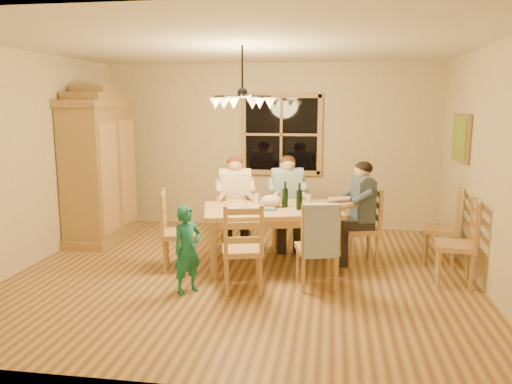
% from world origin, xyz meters
% --- Properties ---
extents(floor, '(5.50, 5.50, 0.00)m').
position_xyz_m(floor, '(0.00, 0.00, 0.00)').
color(floor, brown).
rests_on(floor, ground).
extents(ceiling, '(5.50, 5.00, 0.02)m').
position_xyz_m(ceiling, '(0.00, 0.00, 2.70)').
color(ceiling, white).
rests_on(ceiling, wall_back).
extents(wall_back, '(5.50, 0.02, 2.70)m').
position_xyz_m(wall_back, '(0.00, 2.50, 1.35)').
color(wall_back, '#C7B98D').
rests_on(wall_back, floor).
extents(wall_left, '(0.02, 5.00, 2.70)m').
position_xyz_m(wall_left, '(-2.75, 0.00, 1.35)').
color(wall_left, '#C7B98D').
rests_on(wall_left, floor).
extents(wall_right, '(0.02, 5.00, 2.70)m').
position_xyz_m(wall_right, '(2.75, 0.00, 1.35)').
color(wall_right, '#C7B98D').
rests_on(wall_right, floor).
extents(window, '(1.30, 0.06, 1.30)m').
position_xyz_m(window, '(0.20, 2.47, 1.55)').
color(window, black).
rests_on(window, wall_back).
extents(painting, '(0.06, 0.78, 0.64)m').
position_xyz_m(painting, '(2.71, 1.20, 1.60)').
color(painting, olive).
rests_on(painting, wall_right).
extents(chandelier, '(0.77, 0.68, 0.71)m').
position_xyz_m(chandelier, '(-0.00, 0.00, 2.08)').
color(chandelier, black).
rests_on(chandelier, ceiling).
extents(armoire, '(0.66, 1.40, 2.30)m').
position_xyz_m(armoire, '(-2.42, 1.27, 1.06)').
color(armoire, olive).
rests_on(armoire, floor).
extents(dining_table, '(1.86, 1.39, 0.76)m').
position_xyz_m(dining_table, '(0.30, 0.34, 0.66)').
color(dining_table, tan).
rests_on(dining_table, floor).
extents(chair_far_left, '(0.53, 0.51, 0.99)m').
position_xyz_m(chair_far_left, '(-0.29, 1.00, 0.30)').
color(chair_far_left, tan).
rests_on(chair_far_left, floor).
extents(chair_far_right, '(0.53, 0.51, 0.99)m').
position_xyz_m(chair_far_right, '(0.43, 1.18, 0.30)').
color(chair_far_right, tan).
rests_on(chair_far_right, floor).
extents(chair_near_left, '(0.53, 0.51, 0.99)m').
position_xyz_m(chair_near_left, '(0.09, -0.53, 0.30)').
color(chair_near_left, tan).
rests_on(chair_near_left, floor).
extents(chair_near_right, '(0.53, 0.51, 0.99)m').
position_xyz_m(chair_near_right, '(0.90, -0.33, 0.30)').
color(chair_near_right, tan).
rests_on(chair_near_right, floor).
extents(chair_end_left, '(0.51, 0.53, 0.99)m').
position_xyz_m(chair_end_left, '(-0.82, 0.06, 0.30)').
color(chair_end_left, tan).
rests_on(chair_end_left, floor).
extents(chair_end_right, '(0.51, 0.53, 0.99)m').
position_xyz_m(chair_end_right, '(1.42, 0.62, 0.30)').
color(chair_end_right, tan).
rests_on(chair_end_right, floor).
extents(adult_woman, '(0.47, 0.50, 0.87)m').
position_xyz_m(adult_woman, '(-0.29, 1.00, 0.84)').
color(adult_woman, beige).
rests_on(adult_woman, floor).
extents(adult_plaid_man, '(0.47, 0.50, 0.87)m').
position_xyz_m(adult_plaid_man, '(0.43, 1.18, 0.84)').
color(adult_plaid_man, '#316487').
rests_on(adult_plaid_man, floor).
extents(adult_slate_man, '(0.50, 0.47, 0.87)m').
position_xyz_m(adult_slate_man, '(1.42, 0.62, 0.84)').
color(adult_slate_man, '#3C4D60').
rests_on(adult_slate_man, floor).
extents(towel, '(0.39, 0.19, 0.58)m').
position_xyz_m(towel, '(0.94, -0.51, 0.70)').
color(towel, '#94A8C8').
rests_on(towel, chair_near_right).
extents(wine_bottle_a, '(0.08, 0.08, 0.33)m').
position_xyz_m(wine_bottle_a, '(0.47, 0.41, 0.93)').
color(wine_bottle_a, black).
rests_on(wine_bottle_a, dining_table).
extents(wine_bottle_b, '(0.08, 0.08, 0.33)m').
position_xyz_m(wine_bottle_b, '(0.65, 0.29, 0.93)').
color(wine_bottle_b, black).
rests_on(wine_bottle_b, dining_table).
extents(plate_woman, '(0.26, 0.26, 0.02)m').
position_xyz_m(plate_woman, '(-0.19, 0.53, 0.77)').
color(plate_woman, white).
rests_on(plate_woman, dining_table).
extents(plate_plaid, '(0.26, 0.26, 0.02)m').
position_xyz_m(plate_plaid, '(0.54, 0.68, 0.77)').
color(plate_plaid, white).
rests_on(plate_plaid, dining_table).
extents(plate_slate, '(0.26, 0.26, 0.02)m').
position_xyz_m(plate_slate, '(0.88, 0.51, 0.77)').
color(plate_slate, white).
rests_on(plate_slate, dining_table).
extents(wine_glass_a, '(0.06, 0.06, 0.14)m').
position_xyz_m(wine_glass_a, '(0.09, 0.54, 0.83)').
color(wine_glass_a, silver).
rests_on(wine_glass_a, dining_table).
extents(wine_glass_b, '(0.06, 0.06, 0.14)m').
position_xyz_m(wine_glass_b, '(0.76, 0.57, 0.83)').
color(wine_glass_b, silver).
rests_on(wine_glass_b, dining_table).
extents(cap, '(0.20, 0.20, 0.11)m').
position_xyz_m(cap, '(0.90, 0.23, 0.82)').
color(cap, beige).
rests_on(cap, dining_table).
extents(napkin, '(0.21, 0.18, 0.03)m').
position_xyz_m(napkin, '(0.28, 0.19, 0.78)').
color(napkin, slate).
rests_on(napkin, dining_table).
extents(cloth_bundle, '(0.28, 0.22, 0.15)m').
position_xyz_m(cloth_bundle, '(0.30, 0.39, 0.84)').
color(cloth_bundle, '#B8B086').
rests_on(cloth_bundle, dining_table).
extents(child, '(0.40, 0.42, 0.96)m').
position_xyz_m(child, '(-0.49, -0.69, 0.48)').
color(child, '#197262').
rests_on(child, floor).
extents(chair_spare_front, '(0.48, 0.50, 0.99)m').
position_xyz_m(chair_spare_front, '(2.45, 0.02, 0.30)').
color(chair_spare_front, tan).
rests_on(chair_spare_front, floor).
extents(chair_spare_back, '(0.52, 0.53, 0.99)m').
position_xyz_m(chair_spare_back, '(2.45, 0.80, 0.30)').
color(chair_spare_back, tan).
rests_on(chair_spare_back, floor).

